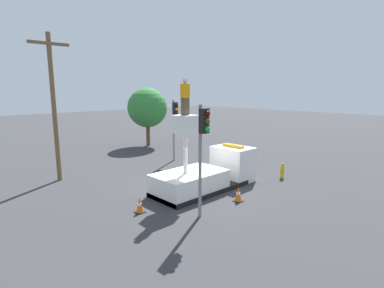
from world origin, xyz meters
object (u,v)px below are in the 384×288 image
object	(u,v)px
bucket_truck	(207,174)
fire_hydrant	(282,171)
worker	(185,97)
traffic_cone_curbside	(238,194)
utility_pole	(54,104)
tree_left_bg	(147,108)
traffic_cone_rear	(140,205)
traffic_light_pole	(203,139)
traffic_light_across	(175,118)

from	to	relation	value
bucket_truck	fire_hydrant	xyz separation A→B (m)	(4.72, -1.84, -0.35)
worker	fire_hydrant	bearing A→B (deg)	-16.19
traffic_cone_curbside	worker	bearing A→B (deg)	117.18
worker	utility_pole	world-z (taller)	utility_pole
bucket_truck	tree_left_bg	size ratio (longest dim) A/B	1.14
traffic_cone_rear	utility_pole	xyz separation A→B (m)	(-0.75, 7.36, 4.22)
worker	fire_hydrant	xyz separation A→B (m)	(6.35, -1.84, -4.53)
traffic_cone_curbside	traffic_cone_rear	bearing A→B (deg)	152.58
worker	tree_left_bg	world-z (taller)	worker
worker	traffic_cone_curbside	xyz separation A→B (m)	(1.24, -2.42, -4.63)
traffic_light_pole	tree_left_bg	xyz separation A→B (m)	(8.00, 15.15, 0.24)
bucket_truck	traffic_light_pole	xyz separation A→B (m)	(-2.94, -2.50, 2.58)
traffic_light_across	tree_left_bg	size ratio (longest dim) A/B	0.83
fire_hydrant	utility_pole	world-z (taller)	utility_pole
traffic_cone_rear	utility_pole	bearing A→B (deg)	95.80
traffic_cone_rear	utility_pole	world-z (taller)	utility_pole
tree_left_bg	utility_pole	xyz separation A→B (m)	(-10.39, -5.53, 0.93)
bucket_truck	traffic_light_pole	bearing A→B (deg)	-139.67
traffic_light_across	fire_hydrant	size ratio (longest dim) A/B	4.89
traffic_light_across	utility_pole	world-z (taller)	utility_pole
worker	traffic_light_across	world-z (taller)	worker
fire_hydrant	traffic_cone_curbside	distance (m)	5.14
traffic_cone_rear	traffic_cone_curbside	distance (m)	4.73
traffic_cone_rear	traffic_light_across	bearing A→B (deg)	40.36
worker	traffic_light_pole	world-z (taller)	worker
utility_pole	traffic_cone_rear	bearing A→B (deg)	-84.20
utility_pole	traffic_light_across	bearing A→B (deg)	-7.07
fire_hydrant	traffic_cone_rear	size ratio (longest dim) A/B	1.32
traffic_light_across	utility_pole	bearing A→B (deg)	172.93
traffic_light_pole	tree_left_bg	bearing A→B (deg)	62.15
worker	traffic_light_pole	size ratio (longest dim) A/B	0.37
worker	tree_left_bg	xyz separation A→B (m)	(6.69, 12.65, -1.36)
worker	traffic_cone_rear	size ratio (longest dim) A/B	2.48
tree_left_bg	utility_pole	distance (m)	11.81
bucket_truck	traffic_cone_curbside	world-z (taller)	bucket_truck
traffic_light_pole	traffic_cone_rear	distance (m)	4.13
traffic_cone_curbside	utility_pole	size ratio (longest dim) A/B	0.09
bucket_truck	traffic_light_pole	distance (m)	4.64
traffic_cone_rear	tree_left_bg	bearing A→B (deg)	53.22
bucket_truck	traffic_cone_curbside	size ratio (longest dim) A/B	8.36
worker	tree_left_bg	distance (m)	14.38
traffic_cone_curbside	tree_left_bg	bearing A→B (deg)	70.15
bucket_truck	fire_hydrant	world-z (taller)	bucket_truck
traffic_light_pole	traffic_cone_rear	bearing A→B (deg)	125.98
traffic_light_pole	fire_hydrant	size ratio (longest dim) A/B	5.10
traffic_light_across	traffic_cone_rear	size ratio (longest dim) A/B	6.48
traffic_light_across	bucket_truck	bearing A→B (deg)	-115.31
bucket_truck	traffic_light_across	xyz separation A→B (m)	(2.88, 6.10, 2.44)
traffic_cone_rear	traffic_cone_curbside	xyz separation A→B (m)	(4.20, -2.18, 0.02)
traffic_cone_rear	tree_left_bg	world-z (taller)	tree_left_bg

